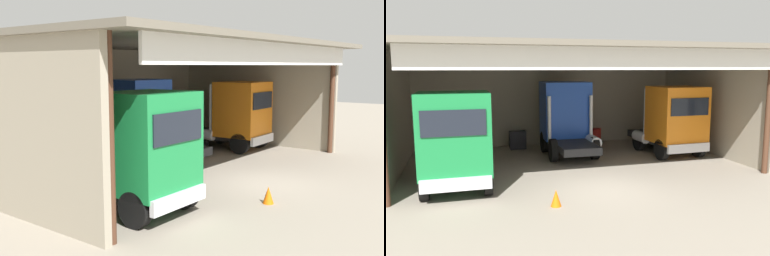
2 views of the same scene
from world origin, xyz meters
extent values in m
plane|color=gray|center=(0.00, 0.00, 0.00)|extent=(80.00, 80.00, 0.00)
cube|color=#9E937F|center=(0.00, 9.51, 2.62)|extent=(15.49, 0.24, 5.25)
cube|color=#9E937F|center=(7.74, 4.75, 2.62)|extent=(0.24, 9.51, 5.25)
cube|color=#6E6759|center=(0.00, 4.22, 5.35)|extent=(16.09, 10.57, 0.20)
cylinder|color=#4C2D1E|center=(-7.49, 0.15, 2.62)|extent=(0.24, 0.24, 5.25)
cylinder|color=#4C2D1E|center=(7.49, 0.15, 2.62)|extent=(0.24, 0.24, 5.25)
cube|color=white|center=(0.00, -0.43, 4.90)|extent=(13.94, 0.12, 0.90)
cube|color=#197F3D|center=(-5.28, 0.90, 2.23)|extent=(2.46, 2.17, 2.91)
cube|color=black|center=(-5.27, -0.20, 2.74)|extent=(2.08, 0.07, 0.87)
cube|color=silver|center=(-5.27, -0.23, 0.67)|extent=(2.33, 0.17, 0.44)
cube|color=#232326|center=(-5.28, 2.49, 0.70)|extent=(1.85, 2.90, 0.36)
cylinder|color=silver|center=(-4.18, 2.13, 1.75)|extent=(0.18, 0.18, 2.46)
cylinder|color=silver|center=(-6.38, 2.13, 1.75)|extent=(0.18, 0.18, 2.46)
cylinder|color=silver|center=(-6.38, 2.19, 0.82)|extent=(0.56, 1.20, 0.56)
cylinder|color=black|center=(-4.20, 0.47, 0.52)|extent=(0.30, 1.05, 1.05)
cylinder|color=black|center=(-6.35, 0.46, 0.52)|extent=(0.30, 1.05, 1.05)
cylinder|color=black|center=(-4.20, 2.49, 0.52)|extent=(0.30, 1.05, 1.05)
cylinder|color=black|center=(-6.36, 2.49, 0.52)|extent=(0.30, 1.05, 1.05)
cube|color=#1E47B7|center=(0.26, 6.69, 2.30)|extent=(2.45, 2.19, 2.98)
cube|color=black|center=(0.29, 7.78, 2.83)|extent=(2.04, 0.11, 0.89)
cube|color=silver|center=(0.29, 7.81, 0.71)|extent=(2.29, 0.21, 0.44)
cube|color=#232326|center=(0.22, 4.78, 0.74)|extent=(1.88, 3.52, 0.36)
cylinder|color=silver|center=(-0.84, 5.50, 1.85)|extent=(0.18, 0.18, 2.58)
cylinder|color=silver|center=(1.32, 5.45, 1.85)|extent=(0.18, 0.18, 2.58)
cylinder|color=silver|center=(1.31, 5.05, 0.86)|extent=(0.59, 1.21, 0.56)
cylinder|color=black|center=(-0.78, 7.14, 0.56)|extent=(0.33, 1.13, 1.13)
cylinder|color=black|center=(1.33, 7.09, 0.56)|extent=(0.33, 1.13, 1.13)
cylinder|color=black|center=(-0.83, 4.80, 0.56)|extent=(0.33, 1.13, 1.13)
cylinder|color=black|center=(1.27, 4.75, 0.56)|extent=(0.33, 1.13, 1.13)
cube|color=orange|center=(5.45, 4.14, 2.18)|extent=(2.49, 2.34, 2.82)
cube|color=black|center=(5.49, 2.99, 2.68)|extent=(2.06, 0.13, 0.85)
cube|color=silver|center=(5.49, 2.96, 0.67)|extent=(2.30, 0.23, 0.44)
cube|color=#232326|center=(5.38, 6.13, 0.70)|extent=(1.93, 3.69, 0.36)
cylinder|color=silver|center=(6.50, 5.45, 1.99)|extent=(0.18, 0.18, 2.94)
cylinder|color=silver|center=(4.32, 5.38, 1.99)|extent=(0.18, 0.18, 2.94)
cylinder|color=silver|center=(4.31, 5.80, 0.82)|extent=(0.60, 1.22, 0.56)
cylinder|color=black|center=(6.52, 3.72, 0.52)|extent=(0.33, 1.05, 1.04)
cylinder|color=black|center=(4.40, 3.65, 0.52)|extent=(0.33, 1.05, 1.04)
cylinder|color=black|center=(6.45, 6.17, 0.52)|extent=(0.33, 1.05, 1.04)
cylinder|color=black|center=(4.32, 6.10, 0.52)|extent=(0.33, 1.05, 1.04)
cylinder|color=#B21E19|center=(2.77, 8.85, 0.45)|extent=(0.58, 0.58, 0.90)
cube|color=black|center=(-2.05, 8.47, 0.50)|extent=(0.90, 0.60, 1.00)
cone|color=orange|center=(-2.14, -1.40, 0.28)|extent=(0.36, 0.36, 0.56)
camera|label=1|loc=(-14.88, -7.98, 4.43)|focal=42.19mm
camera|label=2|loc=(-5.00, -13.69, 4.52)|focal=37.26mm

